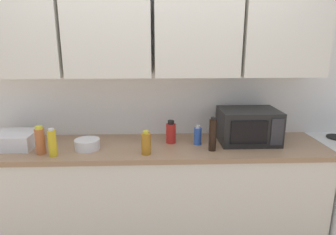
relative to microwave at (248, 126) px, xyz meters
The scene contains 11 objects.
wall_back_with_cabinets 0.97m from the microwave, 167.25° to the left, with size 3.67×0.38×2.60m.
counter_run 0.99m from the microwave, behind, with size 2.80×0.63×0.90m.
microwave is the anchor object (origin of this frame).
dish_rack 1.94m from the microwave, behind, with size 0.38×0.30×0.12m, color silver.
bottle_amber_vinegar 0.88m from the microwave, 163.79° to the right, with size 0.07×0.07×0.18m.
bottle_spice_jar 1.66m from the microwave, behind, with size 0.07×0.07×0.22m.
bottle_soy_dark 0.39m from the microwave, 150.19° to the right, with size 0.06×0.06×0.27m.
bottle_red_sauce 0.65m from the microwave, behind, with size 0.08×0.08×0.19m.
bottle_yellow_mustard 1.56m from the microwave, behind, with size 0.06×0.06×0.21m.
bottle_blue_cleaner 0.44m from the microwave, behind, with size 0.06×0.06×0.16m.
bowl_ceramic_small 1.33m from the microwave, behind, with size 0.20×0.20×0.08m, color silver.
Camera 1 is at (0.03, -2.57, 1.72)m, focal length 31.27 mm.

